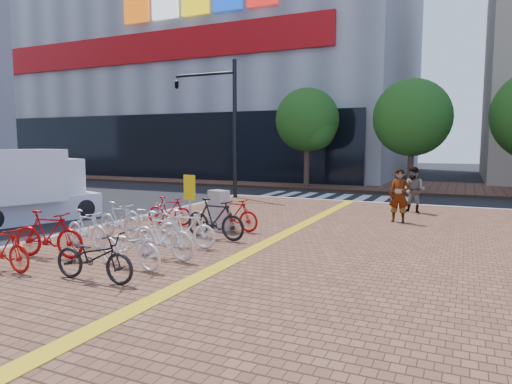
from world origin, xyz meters
The scene contains 26 objects.
ground centered at (0.00, 0.00, 0.00)m, with size 120.00×120.00×0.00m, color black.
sidewalk centered at (3.00, -5.00, 0.07)m, with size 14.00×34.00×0.15m, color brown.
tactile_strip centered at (2.00, -5.00, 0.16)m, with size 0.40×34.00×0.01m, color gold.
kerb_north centered at (3.00, 12.00, 0.08)m, with size 14.00×0.25×0.15m, color gray.
far_sidewalk centered at (0.00, 21.00, 0.07)m, with size 70.00×8.00×0.15m, color brown.
department_store centered at (-15.99, 31.95, 13.98)m, with size 36.00×24.27×28.00m.
crosswalk centered at (0.50, 14.00, 0.01)m, with size 7.50×4.00×0.01m.
street_trees centered at (5.04, 17.45, 4.10)m, with size 16.20×4.60×6.35m.
bike_0 centered at (-1.96, -2.60, 0.63)m, with size 0.45×1.59×0.96m, color #B2130C.
bike_1 centered at (-2.01, -1.39, 0.71)m, with size 0.52×1.85×1.11m, color #A20B0D.
bike_2 centered at (-2.01, -0.23, 0.63)m, with size 0.45×1.61×0.97m, color white.
bike_3 centered at (-2.01, 0.98, 0.66)m, with size 0.48×1.71×1.03m, color silver.
bike_4 centered at (-1.94, 2.19, 0.61)m, with size 0.61×1.75×0.92m, color silver.
bike_5 centered at (-1.98, 3.33, 0.62)m, with size 0.44×1.55×0.93m, color #A10B18.
bike_6 centered at (0.30, -2.34, 0.63)m, with size 0.64×1.83×0.96m, color black.
bike_7 centered at (0.28, -1.31, 0.62)m, with size 0.62×1.78×0.94m, color white.
bike_8 centered at (0.47, -0.37, 0.70)m, with size 0.52×1.83×1.10m, color white.
bike_9 centered at (0.33, 0.82, 0.63)m, with size 0.46×1.61×0.97m, color white.
bike_10 centered at (0.49, 2.02, 0.72)m, with size 0.54×1.91×1.15m, color black.
bike_11 centered at (0.39, 3.34, 0.66)m, with size 0.48×1.70×1.02m, color red.
pedestrian_a centered at (4.76, 6.97, 1.06)m, with size 0.66×0.43×1.81m, color gray.
pedestrian_b centered at (5.00, 9.43, 1.03)m, with size 0.85×0.66×1.75m, color #4E5663.
utility_box centered at (-0.04, 3.17, 0.77)m, with size 0.57×0.41×1.24m, color silver.
yellow_sign centered at (-0.71, 2.59, 1.34)m, with size 0.46×0.17×1.72m.
traffic_light_pole centered at (-5.04, 10.97, 4.74)m, with size 3.57×1.38×6.65m.
box_truck centered at (-7.55, 2.56, 1.22)m, with size 3.21×4.86×2.60m.
Camera 1 is at (6.73, -8.86, 2.81)m, focal length 32.00 mm.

